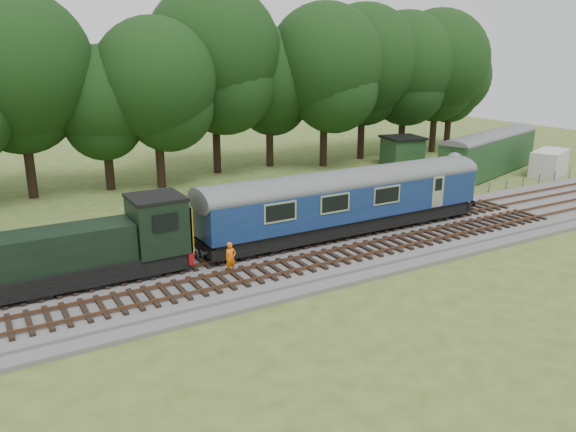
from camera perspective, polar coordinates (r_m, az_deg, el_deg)
ground at (r=30.02m, az=0.92°, el=-4.39°), size 120.00×120.00×0.00m
ballast at (r=29.95m, az=0.92°, el=-4.08°), size 70.00×7.00×0.35m
track_north at (r=31.01m, az=-0.42°, el=-2.88°), size 67.20×2.40×0.21m
track_south at (r=28.60m, az=2.58°, el=-4.60°), size 67.20×2.40×0.21m
fence at (r=33.72m, az=-3.04°, el=-2.03°), size 64.00×0.12×1.00m
tree_line at (r=49.40m, az=-12.42°, el=3.58°), size 70.00×8.00×18.00m
dmu_railcar at (r=32.57m, az=5.98°, el=2.01°), size 18.05×2.86×3.88m
shunter_loco at (r=27.26m, az=-18.50°, el=-3.05°), size 8.91×2.60×3.38m
worker at (r=27.07m, az=-5.84°, el=-4.27°), size 0.63×0.46×1.58m
parked_coach at (r=53.26m, az=19.83°, el=6.24°), size 14.86×6.96×3.78m
shed at (r=55.26m, az=11.52°, el=6.49°), size 4.08×4.08×2.83m
caravan at (r=55.09m, az=25.00°, el=4.91°), size 5.06×3.76×2.23m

